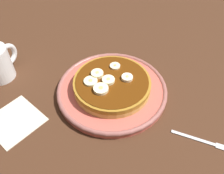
% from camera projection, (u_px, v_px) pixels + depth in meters
% --- Properties ---
extents(ground_plane, '(1.40, 1.40, 0.03)m').
position_uv_depth(ground_plane, '(112.00, 97.00, 0.64)').
color(ground_plane, '#422616').
extents(plate, '(0.27, 0.27, 0.02)m').
position_uv_depth(plate, '(112.00, 90.00, 0.62)').
color(plate, '#CC594C').
rests_on(plate, ground_plane).
extents(pancake_stack, '(0.19, 0.19, 0.03)m').
position_uv_depth(pancake_stack, '(112.00, 85.00, 0.60)').
color(pancake_stack, tan).
rests_on(pancake_stack, plate).
extents(banana_slice_0, '(0.03, 0.03, 0.01)m').
position_uv_depth(banana_slice_0, '(108.00, 80.00, 0.59)').
color(banana_slice_0, '#FBF1B9').
rests_on(banana_slice_0, pancake_stack).
extents(banana_slice_1, '(0.03, 0.03, 0.01)m').
position_uv_depth(banana_slice_1, '(115.00, 66.00, 0.63)').
color(banana_slice_1, '#FDE8B6').
rests_on(banana_slice_1, pancake_stack).
extents(banana_slice_2, '(0.03, 0.03, 0.01)m').
position_uv_depth(banana_slice_2, '(98.00, 73.00, 0.61)').
color(banana_slice_2, '#FDE7B3').
rests_on(banana_slice_2, pancake_stack).
extents(banana_slice_3, '(0.03, 0.03, 0.01)m').
position_uv_depth(banana_slice_3, '(91.00, 81.00, 0.59)').
color(banana_slice_3, '#F5F4B7').
rests_on(banana_slice_3, pancake_stack).
extents(banana_slice_4, '(0.03, 0.03, 0.01)m').
position_uv_depth(banana_slice_4, '(127.00, 78.00, 0.60)').
color(banana_slice_4, '#FBE8BF').
rests_on(banana_slice_4, pancake_stack).
extents(banana_slice_5, '(0.04, 0.04, 0.01)m').
position_uv_depth(banana_slice_5, '(101.00, 89.00, 0.57)').
color(banana_slice_5, '#F6E6B4').
rests_on(banana_slice_5, pancake_stack).
extents(napkin, '(0.13, 0.13, 0.00)m').
position_uv_depth(napkin, '(15.00, 121.00, 0.57)').
color(napkin, beige).
rests_on(napkin, ground_plane).
extents(fork, '(0.02, 0.13, 0.01)m').
position_uv_depth(fork, '(205.00, 142.00, 0.53)').
color(fork, silver).
rests_on(fork, ground_plane).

